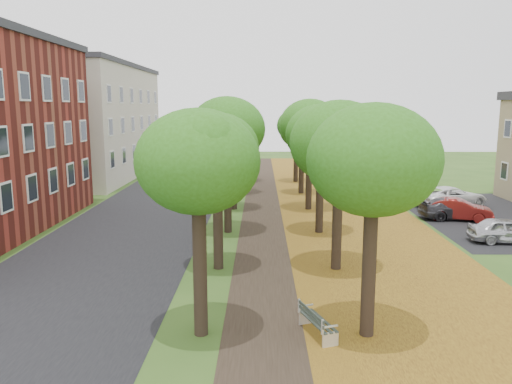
{
  "coord_description": "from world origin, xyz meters",
  "views": [
    {
      "loc": [
        -0.47,
        -13.58,
        6.53
      ],
      "look_at": [
        -0.7,
        9.94,
        2.5
      ],
      "focal_mm": 35.0,
      "sensor_mm": 36.0,
      "label": 1
    }
  ],
  "objects_px": {
    "car_white": "(451,197)",
    "car_grey": "(456,209)",
    "car_silver": "(507,230)",
    "car_red": "(458,209)",
    "bench": "(316,322)"
  },
  "relations": [
    {
      "from": "car_silver",
      "to": "car_grey",
      "type": "relative_size",
      "value": 0.84
    },
    {
      "from": "car_red",
      "to": "car_white",
      "type": "bearing_deg",
      "value": 1.8
    },
    {
      "from": "bench",
      "to": "car_white",
      "type": "height_order",
      "value": "car_white"
    },
    {
      "from": "car_red",
      "to": "car_white",
      "type": "relative_size",
      "value": 0.79
    },
    {
      "from": "car_silver",
      "to": "car_white",
      "type": "distance_m",
      "value": 8.84
    },
    {
      "from": "car_silver",
      "to": "car_white",
      "type": "relative_size",
      "value": 0.74
    },
    {
      "from": "bench",
      "to": "car_silver",
      "type": "distance_m",
      "value": 14.48
    },
    {
      "from": "car_red",
      "to": "car_white",
      "type": "xyz_separation_m",
      "value": [
        1.07,
        3.93,
        0.05
      ]
    },
    {
      "from": "bench",
      "to": "car_red",
      "type": "height_order",
      "value": "car_red"
    },
    {
      "from": "car_grey",
      "to": "car_white",
      "type": "relative_size",
      "value": 0.88
    },
    {
      "from": "car_grey",
      "to": "car_red",
      "type": "bearing_deg",
      "value": 176.37
    },
    {
      "from": "bench",
      "to": "car_silver",
      "type": "xyz_separation_m",
      "value": [
        10.37,
        10.11,
        0.19
      ]
    },
    {
      "from": "car_white",
      "to": "car_grey",
      "type": "bearing_deg",
      "value": 143.65
    },
    {
      "from": "car_silver",
      "to": "car_white",
      "type": "bearing_deg",
      "value": -0.1
    },
    {
      "from": "car_silver",
      "to": "car_red",
      "type": "bearing_deg",
      "value": 9.44
    }
  ]
}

